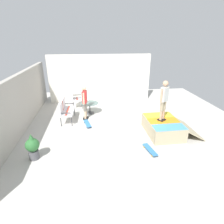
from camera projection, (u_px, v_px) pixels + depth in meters
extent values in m
cube|color=beige|center=(117.00, 129.00, 8.09)|extent=(12.00, 12.00, 0.10)
cube|color=#ADA89E|center=(17.00, 107.00, 7.21)|extent=(9.00, 0.20, 2.32)
cube|color=white|center=(100.00, 78.00, 10.98)|extent=(0.20, 6.00, 2.79)
cube|color=silver|center=(115.00, 79.00, 10.99)|extent=(0.03, 1.10, 1.40)
cube|color=tan|center=(163.00, 127.00, 7.52)|extent=(1.78, 1.31, 0.58)
cube|color=#4C99D8|center=(169.00, 127.00, 6.87)|extent=(0.59, 1.24, 0.01)
cube|color=orange|center=(163.00, 121.00, 7.40)|extent=(0.59, 1.24, 0.01)
cube|color=yellow|center=(158.00, 115.00, 7.94)|extent=(0.59, 1.24, 0.01)
cylinder|color=#B2B2B7|center=(149.00, 122.00, 7.34)|extent=(1.68, 0.09, 0.05)
cube|color=tan|center=(185.00, 126.00, 7.65)|extent=(1.73, 0.85, 0.48)
cylinder|color=#38383D|center=(72.00, 121.00, 8.16)|extent=(0.04, 0.04, 0.44)
cylinder|color=#38383D|center=(75.00, 112.00, 9.24)|extent=(0.04, 0.04, 0.44)
cylinder|color=#38383D|center=(61.00, 122.00, 8.13)|extent=(0.04, 0.04, 0.44)
cylinder|color=#38383D|center=(65.00, 112.00, 9.21)|extent=(0.04, 0.04, 0.44)
cube|color=silver|center=(68.00, 111.00, 8.59)|extent=(1.27, 0.59, 0.08)
cube|color=#B74738|center=(68.00, 110.00, 8.57)|extent=(1.21, 0.14, 0.00)
cube|color=silver|center=(62.00, 106.00, 8.46)|extent=(1.25, 0.12, 0.50)
cube|color=#B74738|center=(62.00, 106.00, 8.46)|extent=(0.10, 0.09, 0.46)
cube|color=#38383D|center=(65.00, 113.00, 7.97)|extent=(0.06, 0.47, 0.04)
cube|color=#38383D|center=(69.00, 104.00, 9.08)|extent=(0.06, 0.47, 0.04)
cylinder|color=#38383D|center=(82.00, 105.00, 10.13)|extent=(0.04, 0.04, 0.44)
cylinder|color=#38383D|center=(82.00, 102.00, 10.62)|extent=(0.04, 0.04, 0.44)
cylinder|color=#38383D|center=(73.00, 105.00, 10.05)|extent=(0.04, 0.04, 0.44)
cylinder|color=#38383D|center=(73.00, 102.00, 10.54)|extent=(0.04, 0.04, 0.44)
cube|color=silver|center=(77.00, 99.00, 10.24)|extent=(0.66, 0.60, 0.08)
cube|color=#B74738|center=(77.00, 98.00, 10.22)|extent=(0.59, 0.14, 0.00)
cube|color=silver|center=(72.00, 94.00, 10.08)|extent=(0.62, 0.13, 0.50)
cube|color=#B74738|center=(72.00, 94.00, 10.08)|extent=(0.11, 0.09, 0.46)
cube|color=#38383D|center=(77.00, 98.00, 9.91)|extent=(0.08, 0.47, 0.04)
cube|color=#38383D|center=(77.00, 95.00, 10.44)|extent=(0.08, 0.47, 0.04)
cylinder|color=#38383D|center=(90.00, 108.00, 9.50)|extent=(0.06, 0.06, 0.55)
cylinder|color=#38383D|center=(90.00, 113.00, 9.60)|extent=(0.44, 0.44, 0.03)
cylinder|color=slate|center=(90.00, 103.00, 9.39)|extent=(0.90, 0.90, 0.02)
cube|color=black|center=(85.00, 119.00, 8.89)|extent=(0.15, 0.26, 0.05)
cylinder|color=beige|center=(85.00, 115.00, 8.81)|extent=(0.10, 0.10, 0.39)
cylinder|color=slate|center=(85.00, 107.00, 8.66)|extent=(0.13, 0.13, 0.39)
cube|color=black|center=(86.00, 117.00, 9.05)|extent=(0.15, 0.26, 0.05)
cylinder|color=beige|center=(86.00, 113.00, 8.96)|extent=(0.10, 0.10, 0.39)
cylinder|color=slate|center=(85.00, 106.00, 8.82)|extent=(0.13, 0.13, 0.39)
cube|color=red|center=(85.00, 97.00, 8.55)|extent=(0.35, 0.23, 0.57)
sphere|color=beige|center=(84.00, 88.00, 8.39)|extent=(0.22, 0.22, 0.22)
cylinder|color=beige|center=(84.00, 99.00, 8.38)|extent=(0.08, 0.08, 0.54)
cylinder|color=beige|center=(85.00, 96.00, 8.75)|extent=(0.08, 0.08, 0.54)
cube|color=black|center=(160.00, 120.00, 7.36)|extent=(0.26, 0.23, 0.05)
cylinder|color=tan|center=(161.00, 115.00, 7.28)|extent=(0.10, 0.10, 0.38)
cylinder|color=tan|center=(162.00, 106.00, 7.13)|extent=(0.13, 0.13, 0.38)
cube|color=black|center=(163.00, 119.00, 7.47)|extent=(0.26, 0.23, 0.05)
cylinder|color=tan|center=(163.00, 114.00, 7.38)|extent=(0.10, 0.10, 0.38)
cylinder|color=tan|center=(164.00, 105.00, 7.24)|extent=(0.13, 0.13, 0.38)
cube|color=silver|center=(164.00, 94.00, 7.00)|extent=(0.33, 0.36, 0.56)
sphere|color=tan|center=(166.00, 83.00, 6.84)|extent=(0.22, 0.22, 0.22)
cylinder|color=tan|center=(161.00, 96.00, 6.89)|extent=(0.08, 0.08, 0.54)
cylinder|color=tan|center=(167.00, 94.00, 7.13)|extent=(0.08, 0.08, 0.54)
cube|color=#3372B2|center=(87.00, 123.00, 8.28)|extent=(0.82, 0.38, 0.02)
cylinder|color=#333333|center=(88.00, 122.00, 8.57)|extent=(0.06, 0.04, 0.06)
cylinder|color=#333333|center=(84.00, 122.00, 8.52)|extent=(0.06, 0.04, 0.06)
cylinder|color=#333333|center=(91.00, 127.00, 8.09)|extent=(0.06, 0.04, 0.06)
cylinder|color=#333333|center=(87.00, 128.00, 8.03)|extent=(0.06, 0.04, 0.06)
cube|color=#3372B2|center=(150.00, 149.00, 6.37)|extent=(0.82, 0.36, 0.02)
cylinder|color=gold|center=(148.00, 146.00, 6.67)|extent=(0.06, 0.04, 0.06)
cylinder|color=gold|center=(144.00, 147.00, 6.62)|extent=(0.06, 0.04, 0.06)
cylinder|color=gold|center=(156.00, 155.00, 6.18)|extent=(0.06, 0.04, 0.06)
cylinder|color=gold|center=(152.00, 156.00, 6.13)|extent=(0.06, 0.04, 0.06)
cylinder|color=#515156|center=(34.00, 155.00, 6.00)|extent=(0.32, 0.32, 0.30)
sphere|color=#2D6B33|center=(32.00, 145.00, 5.86)|extent=(0.44, 0.44, 0.44)
cone|color=#2D6B33|center=(31.00, 138.00, 5.76)|extent=(0.24, 0.24, 0.28)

